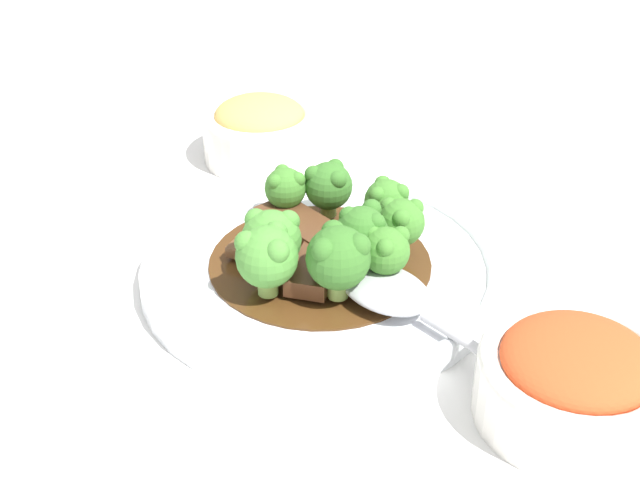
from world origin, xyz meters
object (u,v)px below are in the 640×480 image
at_px(main_plate, 320,268).
at_px(serving_spoon, 399,297).
at_px(beef_strip_3, 267,249).
at_px(broccoli_floret_6, 329,185).
at_px(beef_strip_2, 301,227).
at_px(broccoli_floret_2, 386,250).
at_px(broccoli_floret_4, 285,188).
at_px(broccoli_floret_3, 365,228).
at_px(sauce_dish, 26,300).
at_px(broccoli_floret_0, 267,256).
at_px(broccoli_floret_7, 387,201).
at_px(beef_strip_0, 317,264).
at_px(side_bowl_kimchi, 575,379).
at_px(broccoli_floret_5, 401,221).
at_px(broccoli_floret_8, 271,239).
at_px(side_bowl_appetizer, 260,130).
at_px(beef_strip_1, 357,237).
at_px(broccoli_floret_1, 338,257).

xyz_separation_m(main_plate, serving_spoon, (-0.03, -0.07, 0.02)).
bearing_deg(beef_strip_3, broccoli_floret_6, -12.26).
xyz_separation_m(beef_strip_2, broccoli_floret_2, (-0.03, -0.08, 0.02)).
xyz_separation_m(broccoli_floret_4, broccoli_floret_6, (0.02, -0.03, 0.00)).
xyz_separation_m(broccoli_floret_3, sauce_dish, (-0.13, 0.20, -0.04)).
height_order(broccoli_floret_0, broccoli_floret_7, broccoli_floret_0).
distance_m(beef_strip_0, broccoli_floret_7, 0.08).
bearing_deg(main_plate, beef_strip_3, 109.44).
bearing_deg(side_bowl_kimchi, broccoli_floret_5, 57.36).
distance_m(main_plate, broccoli_floret_7, 0.07).
relative_size(beef_strip_2, sauce_dish, 1.27).
height_order(broccoli_floret_8, sauce_dish, broccoli_floret_8).
xyz_separation_m(broccoli_floret_4, serving_spoon, (-0.07, -0.12, -0.02)).
height_order(broccoli_floret_2, broccoli_floret_5, same).
bearing_deg(side_bowl_appetizer, broccoli_floret_3, -130.99).
bearing_deg(main_plate, beef_strip_0, -160.01).
bearing_deg(beef_strip_3, broccoli_floret_5, -61.93).
bearing_deg(beef_strip_2, side_bowl_kimchi, -110.45).
relative_size(main_plate, serving_spoon, 1.26).
bearing_deg(beef_strip_0, broccoli_floret_7, -17.17).
bearing_deg(broccoli_floret_3, serving_spoon, -129.78).
bearing_deg(broccoli_floret_5, sauce_dish, 125.71).
distance_m(broccoli_floret_3, serving_spoon, 0.06).
bearing_deg(broccoli_floret_0, serving_spoon, -72.59).
xyz_separation_m(beef_strip_1, broccoli_floret_6, (0.03, 0.04, 0.02)).
bearing_deg(broccoli_floret_3, side_bowl_appetizer, 49.01).
relative_size(main_plate, beef_strip_2, 3.26).
bearing_deg(broccoli_floret_7, broccoli_floret_6, 85.85).
relative_size(beef_strip_0, beef_strip_3, 1.48).
xyz_separation_m(side_bowl_kimchi, sauce_dish, (-0.06, 0.37, -0.02)).
relative_size(broccoli_floret_2, broccoli_floret_3, 0.89).
distance_m(main_plate, serving_spoon, 0.08).
bearing_deg(broccoli_floret_0, beef_strip_1, -18.93).
distance_m(broccoli_floret_1, broccoli_floret_6, 0.11).
distance_m(beef_strip_1, broccoli_floret_8, 0.08).
height_order(beef_strip_3, broccoli_floret_4, broccoli_floret_4).
xyz_separation_m(beef_strip_3, broccoli_floret_2, (0.00, -0.09, 0.02)).
height_order(main_plate, broccoli_floret_0, broccoli_floret_0).
relative_size(broccoli_floret_3, broccoli_floret_6, 1.10).
xyz_separation_m(broccoli_floret_0, broccoli_floret_8, (0.02, 0.01, -0.00)).
height_order(beef_strip_0, broccoli_floret_4, broccoli_floret_4).
height_order(beef_strip_0, serving_spoon, serving_spoon).
bearing_deg(broccoli_floret_8, beef_strip_3, 37.52).
bearing_deg(main_plate, broccoli_floret_0, 167.82).
bearing_deg(broccoli_floret_1, beef_strip_3, 70.44).
height_order(broccoli_floret_3, broccoli_floret_5, broccoli_floret_3).
distance_m(broccoli_floret_5, broccoli_floret_7, 0.03).
height_order(serving_spoon, side_bowl_kimchi, side_bowl_kimchi).
bearing_deg(broccoli_floret_0, broccoli_floret_3, -36.27).
xyz_separation_m(broccoli_floret_7, side_bowl_kimchi, (-0.12, -0.17, -0.02)).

